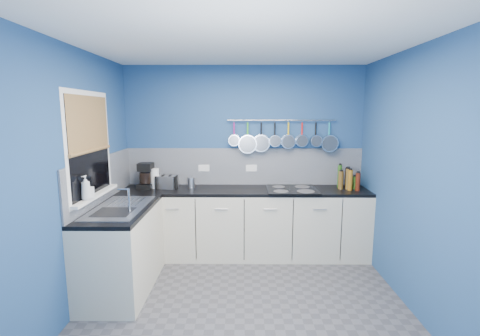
{
  "coord_description": "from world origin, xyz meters",
  "views": [
    {
      "loc": [
        -0.02,
        -3.16,
        1.89
      ],
      "look_at": [
        -0.05,
        0.75,
        1.25
      ],
      "focal_mm": 25.73,
      "sensor_mm": 36.0,
      "label": 1
    }
  ],
  "objects_px": {
    "soap_bottle_a": "(86,188)",
    "soap_bottle_b": "(88,190)",
    "canister": "(191,183)",
    "paper_towel": "(155,178)",
    "toaster": "(167,182)",
    "hob": "(292,189)",
    "coffee_maker": "(146,176)"
  },
  "relations": [
    {
      "from": "soap_bottle_a",
      "to": "hob",
      "type": "relative_size",
      "value": 0.37
    },
    {
      "from": "canister",
      "to": "soap_bottle_b",
      "type": "bearing_deg",
      "value": -125.6
    },
    {
      "from": "paper_towel",
      "to": "hob",
      "type": "relative_size",
      "value": 0.4
    },
    {
      "from": "coffee_maker",
      "to": "hob",
      "type": "bearing_deg",
      "value": 0.72
    },
    {
      "from": "canister",
      "to": "hob",
      "type": "height_order",
      "value": "canister"
    },
    {
      "from": "paper_towel",
      "to": "toaster",
      "type": "relative_size",
      "value": 0.99
    },
    {
      "from": "coffee_maker",
      "to": "toaster",
      "type": "bearing_deg",
      "value": 5.5
    },
    {
      "from": "soap_bottle_b",
      "to": "paper_towel",
      "type": "bearing_deg",
      "value": 72.63
    },
    {
      "from": "paper_towel",
      "to": "canister",
      "type": "xyz_separation_m",
      "value": [
        0.48,
        0.02,
        -0.06
      ]
    },
    {
      "from": "soap_bottle_a",
      "to": "soap_bottle_b",
      "type": "relative_size",
      "value": 1.39
    },
    {
      "from": "canister",
      "to": "coffee_maker",
      "type": "bearing_deg",
      "value": -175.53
    },
    {
      "from": "toaster",
      "to": "coffee_maker",
      "type": "bearing_deg",
      "value": -161.53
    },
    {
      "from": "canister",
      "to": "hob",
      "type": "distance_m",
      "value": 1.32
    },
    {
      "from": "soap_bottle_a",
      "to": "paper_towel",
      "type": "relative_size",
      "value": 0.93
    },
    {
      "from": "coffee_maker",
      "to": "hob",
      "type": "distance_m",
      "value": 1.91
    },
    {
      "from": "canister",
      "to": "paper_towel",
      "type": "bearing_deg",
      "value": -177.51
    },
    {
      "from": "toaster",
      "to": "soap_bottle_a",
      "type": "bearing_deg",
      "value": -97.84
    },
    {
      "from": "paper_towel",
      "to": "canister",
      "type": "distance_m",
      "value": 0.48
    },
    {
      "from": "soap_bottle_a",
      "to": "soap_bottle_b",
      "type": "height_order",
      "value": "soap_bottle_a"
    },
    {
      "from": "paper_towel",
      "to": "toaster",
      "type": "xyz_separation_m",
      "value": [
        0.16,
        -0.01,
        -0.04
      ]
    },
    {
      "from": "paper_towel",
      "to": "hob",
      "type": "distance_m",
      "value": 1.79
    },
    {
      "from": "hob",
      "to": "coffee_maker",
      "type": "bearing_deg",
      "value": 177.85
    },
    {
      "from": "soap_bottle_a",
      "to": "coffee_maker",
      "type": "bearing_deg",
      "value": 78.12
    },
    {
      "from": "paper_towel",
      "to": "hob",
      "type": "xyz_separation_m",
      "value": [
        1.79,
        -0.1,
        -0.12
      ]
    },
    {
      "from": "toaster",
      "to": "hob",
      "type": "distance_m",
      "value": 1.63
    },
    {
      "from": "soap_bottle_b",
      "to": "hob",
      "type": "distance_m",
      "value": 2.4
    },
    {
      "from": "soap_bottle_a",
      "to": "soap_bottle_b",
      "type": "distance_m",
      "value": 0.06
    },
    {
      "from": "toaster",
      "to": "hob",
      "type": "relative_size",
      "value": 0.41
    },
    {
      "from": "soap_bottle_a",
      "to": "coffee_maker",
      "type": "height_order",
      "value": "soap_bottle_a"
    },
    {
      "from": "toaster",
      "to": "hob",
      "type": "bearing_deg",
      "value": 12.89
    },
    {
      "from": "coffee_maker",
      "to": "toaster",
      "type": "relative_size",
      "value": 1.28
    },
    {
      "from": "paper_towel",
      "to": "canister",
      "type": "bearing_deg",
      "value": 2.49
    }
  ]
}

